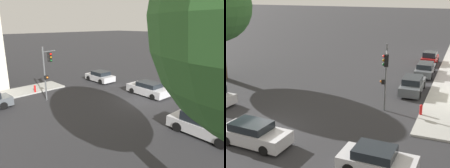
# 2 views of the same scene
# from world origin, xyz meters

# --- Properties ---
(ground_plane) EXTENTS (300.00, 300.00, 0.00)m
(ground_plane) POSITION_xyz_m (0.00, 0.00, 0.00)
(ground_plane) COLOR #28282B
(traffic_signal) EXTENTS (0.82, 1.62, 5.13)m
(traffic_signal) POSITION_xyz_m (6.57, 6.02, 3.28)
(traffic_signal) COLOR #515456
(traffic_signal) RESTS_ON ground_plane
(crossing_car_0) EXTENTS (3.94, 2.06, 1.33)m
(crossing_car_0) POSITION_xyz_m (8.33, -2.02, 0.64)
(crossing_car_0) COLOR #B7B7BC
(crossing_car_0) RESTS_ON ground_plane
(crossing_car_1) EXTENTS (4.47, 2.09, 1.38)m
(crossing_car_1) POSITION_xyz_m (0.72, -1.96, 0.66)
(crossing_car_1) COLOR #B7B7BC
(crossing_car_1) RESTS_ON ground_plane
(crossing_car_2) EXTENTS (4.70, 2.02, 1.54)m
(crossing_car_2) POSITION_xyz_m (-6.97, 2.21, 0.72)
(crossing_car_2) COLOR #B7B7BC
(crossing_car_2) RESTS_ON ground_plane
(fire_hydrant) EXTENTS (0.22, 0.22, 0.92)m
(fire_hydrant) POSITION_xyz_m (9.29, 6.24, 0.49)
(fire_hydrant) COLOR red
(fire_hydrant) RESTS_ON ground_plane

